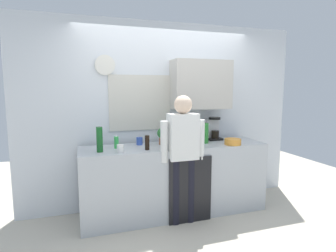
{
  "coord_description": "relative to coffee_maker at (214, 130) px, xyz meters",
  "views": [
    {
      "loc": [
        -1.2,
        -3.11,
        1.68
      ],
      "look_at": [
        -0.11,
        0.25,
        1.2
      ],
      "focal_mm": 29.71,
      "sensor_mm": 36.0,
      "label": 1
    }
  ],
  "objects": [
    {
      "name": "cup_blue_mug",
      "position": [
        -1.12,
        -0.05,
        -0.1
      ],
      "size": [
        0.08,
        0.08,
        0.1
      ],
      "primitive_type": "cylinder",
      "color": "#3351B2",
      "rests_on": "kitchen_counter"
    },
    {
      "name": "kitchen_counter",
      "position": [
        -0.68,
        -0.23,
        -0.61
      ],
      "size": [
        2.46,
        0.64,
        0.94
      ],
      "primitive_type": "cube",
      "color": "#B2B7BC",
      "rests_on": "ground_plane"
    },
    {
      "name": "back_wall_assembly",
      "position": [
        -0.63,
        0.17,
        0.29
      ],
      "size": [
        4.06,
        0.42,
        2.6
      ],
      "color": "silver",
      "rests_on": "ground_plane"
    },
    {
      "name": "bottle_clear_soda",
      "position": [
        -0.24,
        -0.23,
        -0.01
      ],
      "size": [
        0.09,
        0.09,
        0.28
      ],
      "primitive_type": "cylinder",
      "color": "#2D8C33",
      "rests_on": "kitchen_counter"
    },
    {
      "name": "bottle_green_wine",
      "position": [
        -1.66,
        -0.33,
        0.0
      ],
      "size": [
        0.07,
        0.07,
        0.3
      ],
      "primitive_type": "cylinder",
      "color": "#195923",
      "rests_on": "kitchen_counter"
    },
    {
      "name": "person_at_sink",
      "position": [
        -0.68,
        -0.53,
        -0.13
      ],
      "size": [
        0.57,
        0.22,
        1.6
      ],
      "rotation": [
        0.0,
        0.0,
        -0.14
      ],
      "color": "black",
      "rests_on": "ground_plane"
    },
    {
      "name": "bottle_dark_sauce",
      "position": [
        -1.1,
        -0.39,
        -0.06
      ],
      "size": [
        0.06,
        0.06,
        0.18
      ],
      "primitive_type": "cylinder",
      "color": "black",
      "rests_on": "kitchen_counter"
    },
    {
      "name": "dishwasher_panel",
      "position": [
        -0.59,
        -0.56,
        -0.66
      ],
      "size": [
        0.56,
        0.02,
        0.84
      ],
      "primitive_type": "cube",
      "color": "black",
      "rests_on": "ground_plane"
    },
    {
      "name": "dish_soap",
      "position": [
        -1.44,
        -0.18,
        -0.07
      ],
      "size": [
        0.06,
        0.06,
        0.18
      ],
      "color": "green",
      "rests_on": "kitchen_counter"
    },
    {
      "name": "cup_white_mug",
      "position": [
        -1.43,
        -0.43,
        -0.1
      ],
      "size": [
        0.08,
        0.08,
        0.1
      ],
      "primitive_type": "cylinder",
      "color": "white",
      "rests_on": "kitchen_counter"
    },
    {
      "name": "ground_plane",
      "position": [
        -0.68,
        -0.53,
        -1.08
      ],
      "size": [
        8.0,
        8.0,
        0.0
      ],
      "primitive_type": "plane",
      "color": "beige"
    },
    {
      "name": "potted_plant",
      "position": [
        -0.82,
        -0.13,
        -0.01
      ],
      "size": [
        0.15,
        0.15,
        0.23
      ],
      "color": "#9E5638",
      "rests_on": "kitchen_counter"
    },
    {
      "name": "bottle_amber_beer",
      "position": [
        -0.22,
        -0.08,
        -0.03
      ],
      "size": [
        0.06,
        0.06,
        0.23
      ],
      "primitive_type": "cylinder",
      "color": "brown",
      "rests_on": "kitchen_counter"
    },
    {
      "name": "coffee_maker",
      "position": [
        0.0,
        0.0,
        0.0
      ],
      "size": [
        0.2,
        0.2,
        0.33
      ],
      "color": "black",
      "rests_on": "kitchen_counter"
    },
    {
      "name": "mixing_bowl",
      "position": [
        0.06,
        -0.43,
        -0.11
      ],
      "size": [
        0.22,
        0.22,
        0.08
      ],
      "primitive_type": "cylinder",
      "color": "orange",
      "rests_on": "kitchen_counter"
    }
  ]
}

